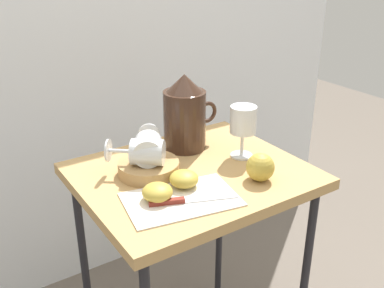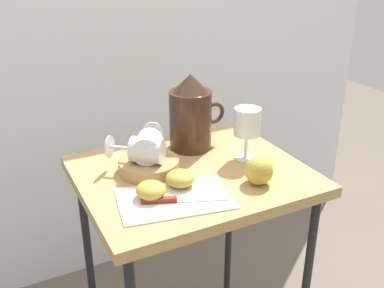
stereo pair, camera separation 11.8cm
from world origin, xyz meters
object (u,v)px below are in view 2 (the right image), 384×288
at_px(table, 192,193).
at_px(wine_glass_upright, 248,125).
at_px(wine_glass_tipped_near, 148,146).
at_px(apple_half_right, 180,178).
at_px(wine_glass_tipped_far, 145,150).
at_px(knife, 173,200).
at_px(basket_tray, 149,166).
at_px(apple_half_left, 151,190).
at_px(pitcher, 191,119).
at_px(apple_whole, 259,171).

relative_size(table, wine_glass_upright, 4.80).
xyz_separation_m(wine_glass_tipped_near, apple_half_right, (0.04, -0.12, -0.05)).
bearing_deg(wine_glass_tipped_far, knife, -89.60).
height_order(wine_glass_upright, wine_glass_tipped_near, wine_glass_upright).
bearing_deg(basket_tray, wine_glass_tipped_far, -143.79).
bearing_deg(knife, apple_half_left, 133.15).
height_order(basket_tray, knife, basket_tray).
height_order(table, pitcher, pitcher).
bearing_deg(table, apple_half_right, -135.87).
distance_m(wine_glass_tipped_far, apple_whole, 0.30).
bearing_deg(knife, table, 47.76).
relative_size(wine_glass_tipped_near, knife, 0.78).
bearing_deg(knife, wine_glass_tipped_far, 90.40).
xyz_separation_m(basket_tray, pitcher, (0.17, 0.09, 0.07)).
relative_size(wine_glass_upright, wine_glass_tipped_near, 0.95).
height_order(wine_glass_upright, apple_half_right, wine_glass_upright).
xyz_separation_m(wine_glass_tipped_near, knife, (-0.01, -0.18, -0.06)).
bearing_deg(apple_half_right, apple_half_left, -166.16).
bearing_deg(basket_tray, pitcher, 27.82).
xyz_separation_m(wine_glass_tipped_far, apple_half_right, (0.05, -0.11, -0.05)).
bearing_deg(wine_glass_tipped_near, wine_glass_upright, -12.14).
bearing_deg(basket_tray, apple_half_left, -109.81).
xyz_separation_m(table, wine_glass_tipped_near, (-0.10, 0.05, 0.14)).
bearing_deg(wine_glass_upright, table, 178.52).
distance_m(table, wine_glass_upright, 0.24).
xyz_separation_m(wine_glass_upright, apple_whole, (-0.05, -0.13, -0.07)).
xyz_separation_m(wine_glass_tipped_near, wine_glass_tipped_far, (-0.01, -0.01, -0.00)).
distance_m(wine_glass_upright, wine_glass_tipped_near, 0.28).
xyz_separation_m(apple_whole, knife, (-0.23, 0.01, -0.03)).
relative_size(table, apple_half_right, 9.84).
relative_size(pitcher, wine_glass_tipped_far, 1.45).
bearing_deg(table, pitcher, 64.54).
height_order(basket_tray, wine_glass_tipped_near, wine_glass_tipped_near).
height_order(wine_glass_tipped_far, apple_half_right, wine_glass_tipped_far).
bearing_deg(basket_tray, table, -25.56).
relative_size(wine_glass_tipped_near, apple_half_right, 2.16).
relative_size(wine_glass_tipped_far, apple_half_left, 2.12).
bearing_deg(apple_whole, wine_glass_tipped_far, 142.71).
xyz_separation_m(wine_glass_tipped_near, apple_whole, (0.22, -0.19, -0.04)).
xyz_separation_m(table, apple_whole, (0.12, -0.14, 0.11)).
bearing_deg(wine_glass_upright, wine_glass_tipped_far, 170.85).
relative_size(pitcher, apple_half_left, 3.07).
bearing_deg(wine_glass_upright, pitcher, 125.61).
bearing_deg(apple_half_left, table, 29.06).
relative_size(pitcher, apple_whole, 3.07).
xyz_separation_m(table, pitcher, (0.07, 0.14, 0.16)).
bearing_deg(table, knife, -132.24).
height_order(table, wine_glass_tipped_far, wine_glass_tipped_far).
distance_m(wine_glass_tipped_near, apple_half_left, 0.16).
xyz_separation_m(wine_glass_tipped_far, apple_whole, (0.24, -0.18, -0.03)).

